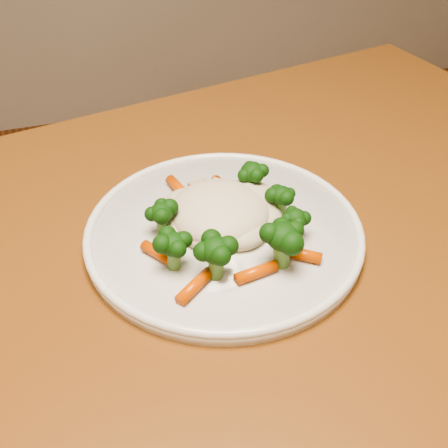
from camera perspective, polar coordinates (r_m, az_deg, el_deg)
dining_table at (r=0.62m, az=-2.16°, el=-13.18°), size 1.31×1.01×0.75m
plate at (r=0.60m, az=-0.00°, el=-1.00°), size 0.29×0.29×0.01m
meal at (r=0.58m, az=0.35°, el=0.99°), size 0.18×0.20×0.05m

